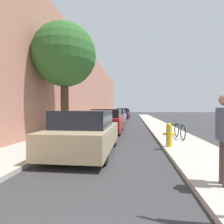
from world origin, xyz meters
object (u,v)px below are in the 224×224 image
parked_car_grey (115,117)px  parked_car_teal (125,113)px  street_tree_near (64,56)px  parked_car_silver (126,113)px  fire_hydrant (169,134)px  parked_car_champagne (85,133)px  parked_car_red (108,121)px  parked_car_navy (119,116)px  bicycle (179,131)px  parked_car_maroon (123,114)px

parked_car_grey → parked_car_teal: bearing=89.4°
street_tree_near → parked_car_silver: bearing=86.3°
parked_car_grey → fire_hydrant: bearing=-73.9°
street_tree_near → parked_car_champagne: bearing=-57.1°
parked_car_red → parked_car_grey: (-0.14, 6.15, -0.01)m
parked_car_navy → parked_car_teal: 9.88m
bicycle → parked_car_maroon: bearing=98.0°
parked_car_red → parked_car_silver: bearing=89.9°
parked_car_champagne → bicycle: parked_car_champagne is taller
parked_car_navy → parked_car_silver: bearing=89.1°
parked_car_champagne → bicycle: bearing=36.7°
parked_car_teal → parked_car_silver: parked_car_teal is taller
street_tree_near → fire_hydrant: bearing=-22.4°
parked_car_red → street_tree_near: size_ratio=0.76×
parked_car_teal → bicycle: parked_car_teal is taller
parked_car_champagne → bicycle: 4.75m
parked_car_navy → parked_car_teal: size_ratio=1.02×
parked_car_silver → parked_car_navy: bearing=-90.9°
parked_car_teal → fire_hydrant: parked_car_teal is taller
parked_car_maroon → parked_car_champagne: bearing=-90.0°
parked_car_red → parked_car_maroon: bearing=90.1°
parked_car_grey → fire_hydrant: (3.09, -10.67, -0.13)m
bicycle → parked_car_navy: bearing=102.7°
street_tree_near → fire_hydrant: (4.78, -1.97, -3.61)m
parked_car_navy → fire_hydrant: parked_car_navy is taller
parked_car_maroon → parked_car_teal: parked_car_maroon is taller
bicycle → fire_hydrant: bearing=-116.4°
parked_car_champagne → bicycle: size_ratio=2.43×
street_tree_near → fire_hydrant: 6.31m
parked_car_champagne → parked_car_silver: 31.68m
fire_hydrant → parked_car_champagne: bearing=-163.8°
parked_car_red → parked_car_teal: bearing=89.9°
parked_car_grey → parked_car_silver: 20.15m
parked_car_maroon → fire_hydrant: bearing=-82.0°
parked_car_grey → street_tree_near: size_ratio=0.78×
parked_car_champagne → parked_car_teal: bearing=89.9°
parked_car_red → fire_hydrant: 5.40m
parked_car_red → parked_car_grey: parked_car_red is taller
parked_car_grey → parked_car_teal: size_ratio=1.10×
parked_car_grey → street_tree_near: (-1.69, -8.71, 3.48)m
parked_car_silver → fire_hydrant: (2.89, -30.82, -0.05)m
parked_car_navy → parked_car_teal: (0.21, 9.88, 0.05)m
parked_car_champagne → parked_car_grey: parked_car_champagne is taller
parked_car_red → parked_car_silver: parked_car_red is taller
parked_car_grey → parked_car_teal: parked_car_grey is taller
parked_car_champagne → street_tree_near: street_tree_near is taller
parked_car_grey → parked_car_silver: (0.19, 20.15, -0.09)m
parked_car_grey → parked_car_teal: 15.10m
parked_car_maroon → parked_car_silver: (0.07, 9.72, -0.11)m
parked_car_champagne → street_tree_near: (-1.83, 2.83, 3.49)m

